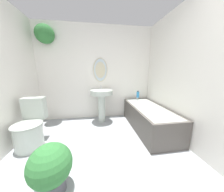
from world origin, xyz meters
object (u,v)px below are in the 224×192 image
at_px(toilet, 30,129).
at_px(potted_plant, 51,167).
at_px(shampoo_bottle, 138,94).
at_px(pedestal_sink, 102,99).
at_px(bathtub, 148,117).

distance_m(toilet, potted_plant, 1.08).
xyz_separation_m(shampoo_bottle, potted_plant, (-1.61, -1.77, -0.35)).
relative_size(toilet, shampoo_bottle, 4.47).
distance_m(pedestal_sink, shampoo_bottle, 0.99).
distance_m(toilet, shampoo_bottle, 2.44).
xyz_separation_m(toilet, pedestal_sink, (1.26, 0.79, 0.29)).
distance_m(shampoo_bottle, potted_plant, 2.42).
bearing_deg(potted_plant, pedestal_sink, 69.33).
bearing_deg(bathtub, toilet, -173.53).
relative_size(bathtub, shampoo_bottle, 8.86).
bearing_deg(pedestal_sink, potted_plant, -110.67).
xyz_separation_m(toilet, potted_plant, (0.63, -0.88, -0.00)).
relative_size(pedestal_sink, bathtub, 0.58).
xyz_separation_m(pedestal_sink, shampoo_bottle, (0.98, 0.11, 0.06)).
relative_size(toilet, potted_plant, 1.47).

